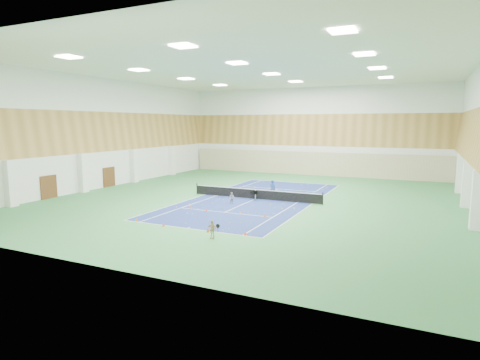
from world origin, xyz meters
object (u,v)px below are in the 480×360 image
child_court (232,198)px  child_apron (212,229)px  coach (272,189)px  ball_cart (254,196)px  tennis_net (255,193)px

child_court → child_apron: size_ratio=0.91×
coach → ball_cart: size_ratio=1.98×
coach → child_apron: size_ratio=1.47×
child_court → tennis_net: bearing=63.6°
ball_cart → child_court: bearing=-97.8°
child_court → child_apron: (3.68, -10.29, 0.05)m
tennis_net → child_apron: size_ratio=11.21×
tennis_net → ball_cart: bearing=-80.4°
tennis_net → child_court: tennis_net is taller
tennis_net → ball_cart: tennis_net is taller
coach → child_apron: coach is taller
tennis_net → child_apron: (2.65, -13.21, 0.02)m
ball_cart → tennis_net: bearing=117.8°
ball_cart → child_apron: bearing=-60.4°
coach → child_apron: (1.52, -14.78, -0.27)m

